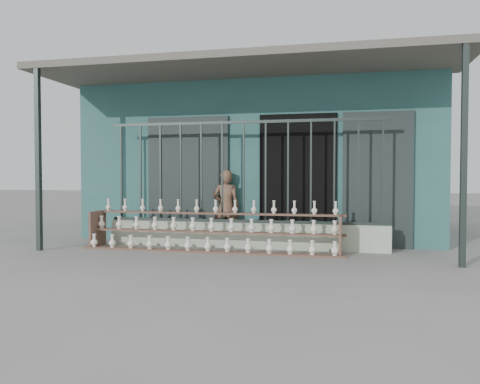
# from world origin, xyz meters

# --- Properties ---
(ground) EXTENTS (60.00, 60.00, 0.00)m
(ground) POSITION_xyz_m (0.00, 0.00, 0.00)
(ground) COLOR slate
(workshop_building) EXTENTS (7.40, 6.60, 3.21)m
(workshop_building) POSITION_xyz_m (0.00, 4.23, 1.62)
(workshop_building) COLOR #2B5C59
(workshop_building) RESTS_ON ground
(parapet_wall) EXTENTS (5.00, 0.20, 0.45)m
(parapet_wall) POSITION_xyz_m (0.00, 1.30, 0.23)
(parapet_wall) COLOR #B6C8AB
(parapet_wall) RESTS_ON ground
(security_fence) EXTENTS (5.00, 0.04, 1.80)m
(security_fence) POSITION_xyz_m (-0.00, 1.30, 1.35)
(security_fence) COLOR #283330
(security_fence) RESTS_ON parapet_wall
(shelf_rack) EXTENTS (4.50, 0.68, 0.85)m
(shelf_rack) POSITION_xyz_m (-0.47, 0.88, 0.36)
(shelf_rack) COLOR brown
(shelf_rack) RESTS_ON ground
(elderly_woman) EXTENTS (0.54, 0.39, 1.39)m
(elderly_woman) POSITION_xyz_m (-0.41, 1.66, 0.69)
(elderly_woman) COLOR brown
(elderly_woman) RESTS_ON ground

